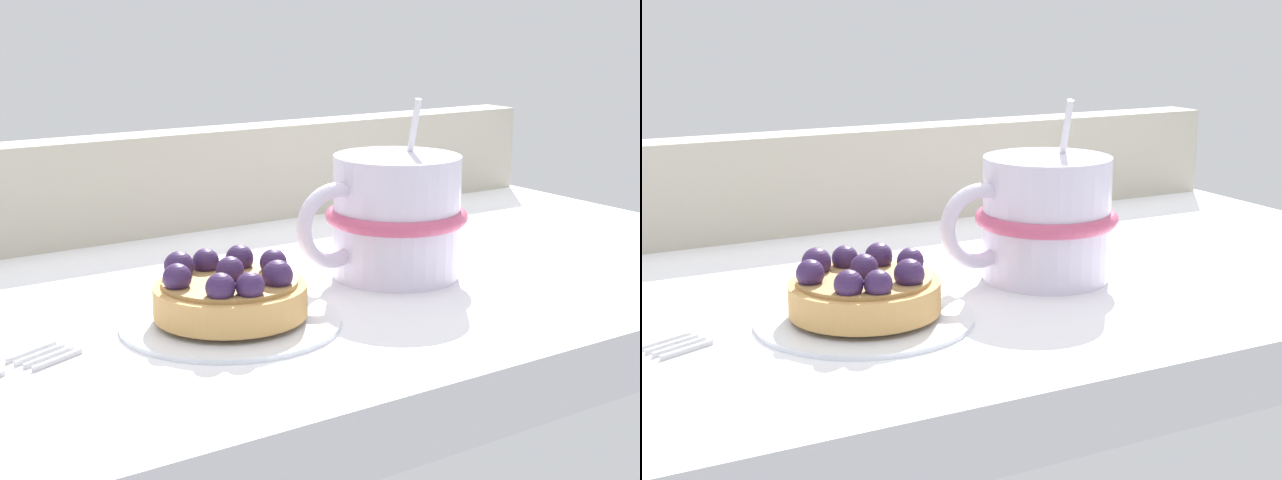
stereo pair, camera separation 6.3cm
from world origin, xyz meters
The scene contains 5 objects.
ground_plane centered at (0.00, 0.00, -2.10)cm, with size 86.91×42.68×4.21cm, color white.
window_rail_back centered at (0.00, 19.28, 4.34)cm, with size 85.17×4.12×8.69cm, color #B2AD99.
dessert_plate centered at (-4.89, -6.48, 0.32)cm, with size 13.87×13.87×0.69cm.
raspberry_tart centered at (-4.91, -6.47, 2.14)cm, with size 9.60×9.60×3.79cm.
coffee_mug centered at (10.27, -3.39, 4.50)cm, with size 13.75×10.38×12.96cm.
Camera 1 is at (-31.30, -56.32, 19.47)cm, focal length 53.07 mm.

